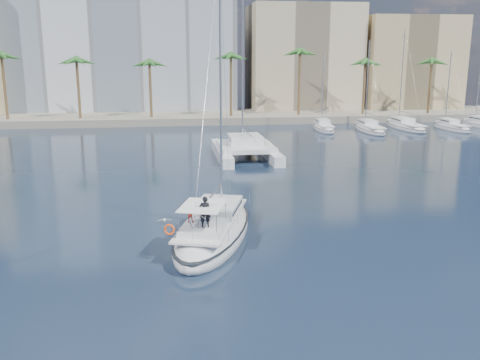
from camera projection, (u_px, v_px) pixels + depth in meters
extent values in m
plane|color=black|center=(220.00, 244.00, 33.20)|extent=(160.00, 160.00, 0.00)
cube|color=gray|center=(188.00, 117.00, 91.88)|extent=(120.00, 14.00, 1.20)
cube|color=silver|center=(120.00, 38.00, 98.84)|extent=(42.00, 16.00, 28.00)
cube|color=tan|center=(302.00, 60.00, 101.02)|extent=(20.00, 14.00, 20.00)
cube|color=tan|center=(407.00, 65.00, 101.76)|extent=(18.00, 12.00, 18.00)
cylinder|color=brown|center=(188.00, 92.00, 86.93)|extent=(0.44, 0.44, 10.50)
sphere|color=#285C22|center=(188.00, 59.00, 85.69)|extent=(3.60, 3.60, 3.60)
cylinder|color=brown|center=(388.00, 90.00, 91.07)|extent=(0.44, 0.44, 10.50)
sphere|color=#285C22|center=(390.00, 58.00, 89.83)|extent=(3.60, 3.60, 3.60)
ellipsoid|color=silver|center=(213.00, 233.00, 34.15)|extent=(7.49, 13.27, 2.63)
ellipsoid|color=black|center=(213.00, 227.00, 34.07)|extent=(7.56, 13.40, 0.18)
cube|color=silver|center=(212.00, 219.00, 33.69)|extent=(5.47, 9.91, 0.12)
cube|color=silver|center=(217.00, 207.00, 35.00)|extent=(3.78, 4.74, 0.60)
cube|color=black|center=(217.00, 207.00, 35.00)|extent=(3.66, 4.28, 0.14)
cylinder|color=#B7BABF|center=(221.00, 82.00, 34.52)|extent=(0.15, 0.15, 16.58)
cylinder|color=#B7BABF|center=(213.00, 194.00, 33.67)|extent=(1.57, 4.92, 0.11)
cube|color=silver|center=(204.00, 228.00, 31.30)|extent=(3.21, 3.72, 0.36)
cube|color=white|center=(203.00, 206.00, 30.86)|extent=(3.21, 3.72, 0.04)
torus|color=silver|center=(198.00, 223.00, 29.98)|extent=(0.93, 0.33, 0.96)
torus|color=#F0420C|center=(169.00, 229.00, 29.83)|extent=(0.66, 0.37, 0.64)
imported|color=black|center=(205.00, 212.00, 30.67)|extent=(0.68, 0.46, 1.83)
imported|color=#A62819|center=(190.00, 213.00, 31.57)|extent=(0.60, 0.50, 1.10)
cube|color=silver|center=(222.00, 153.00, 60.13)|extent=(1.42, 13.03, 1.10)
cube|color=silver|center=(268.00, 151.00, 60.86)|extent=(1.42, 13.03, 1.10)
cube|color=silver|center=(246.00, 147.00, 59.69)|extent=(6.03, 7.26, 0.50)
cube|color=silver|center=(245.00, 139.00, 60.15)|extent=(3.64, 3.96, 1.00)
cube|color=black|center=(245.00, 139.00, 60.14)|extent=(3.66, 3.44, 0.18)
cylinder|color=#B7BABF|center=(243.00, 65.00, 60.10)|extent=(0.18, 0.18, 17.35)
ellipsoid|color=silver|center=(165.00, 220.00, 36.89)|extent=(0.20, 0.39, 0.18)
sphere|color=silver|center=(165.00, 219.00, 37.06)|extent=(0.10, 0.10, 0.10)
cube|color=gray|center=(161.00, 220.00, 36.85)|extent=(0.44, 0.16, 0.11)
cube|color=gray|center=(169.00, 219.00, 36.92)|extent=(0.44, 0.16, 0.11)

